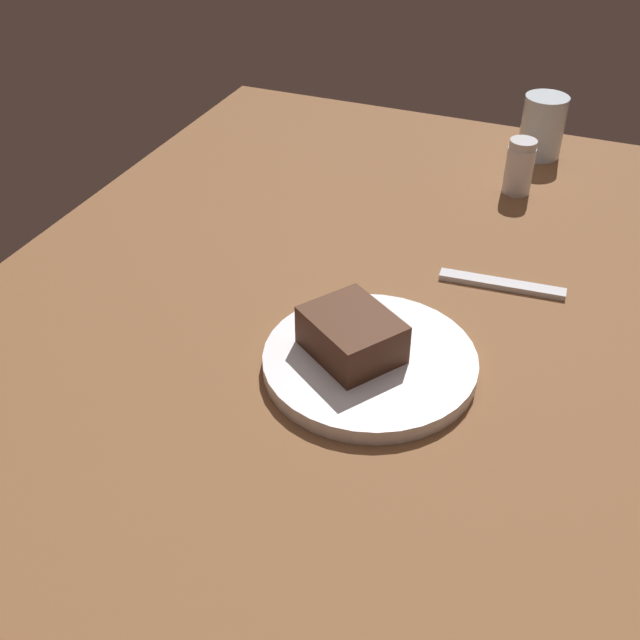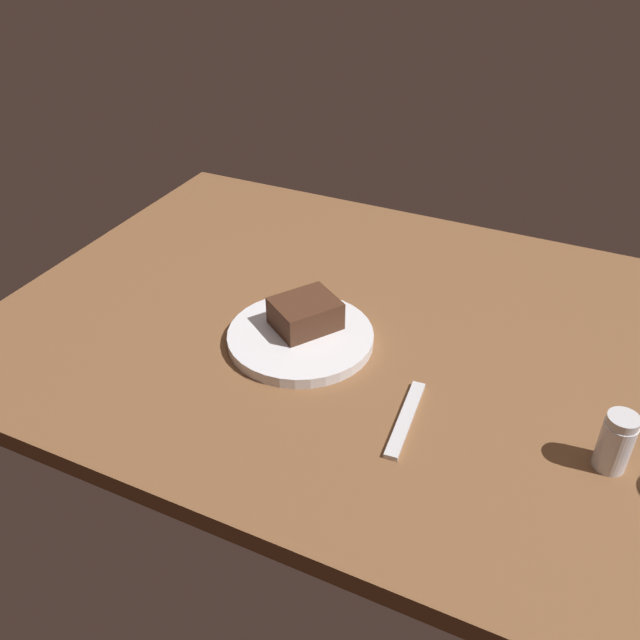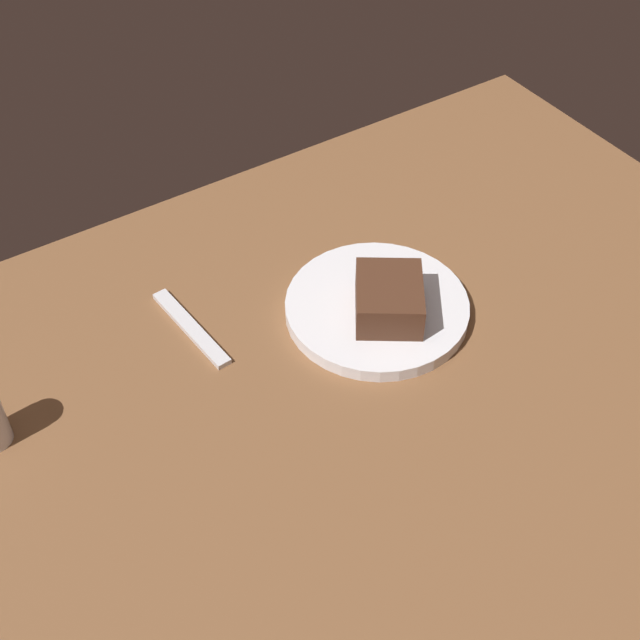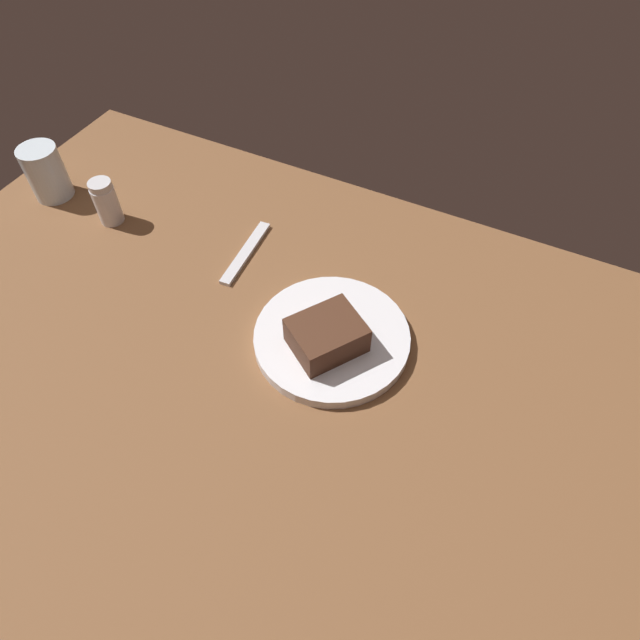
% 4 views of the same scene
% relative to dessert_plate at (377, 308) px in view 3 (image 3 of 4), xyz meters
% --- Properties ---
extents(dining_table, '(1.20, 0.84, 0.03)m').
position_rel_dessert_plate_xyz_m(dining_table, '(-0.09, -0.08, -0.02)').
color(dining_table, brown).
rests_on(dining_table, ground).
extents(dessert_plate, '(0.22, 0.22, 0.02)m').
position_rel_dessert_plate_xyz_m(dessert_plate, '(0.00, 0.00, 0.00)').
color(dessert_plate, silver).
rests_on(dessert_plate, dining_table).
extents(chocolate_cake_slice, '(0.12, 0.12, 0.05)m').
position_rel_dessert_plate_xyz_m(chocolate_cake_slice, '(0.00, -0.02, 0.03)').
color(chocolate_cake_slice, '#472819').
rests_on(chocolate_cake_slice, dessert_plate).
extents(dessert_spoon, '(0.03, 0.15, 0.01)m').
position_rel_dessert_plate_xyz_m(dessert_spoon, '(-0.20, 0.10, -0.01)').
color(dessert_spoon, silver).
rests_on(dessert_spoon, dining_table).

